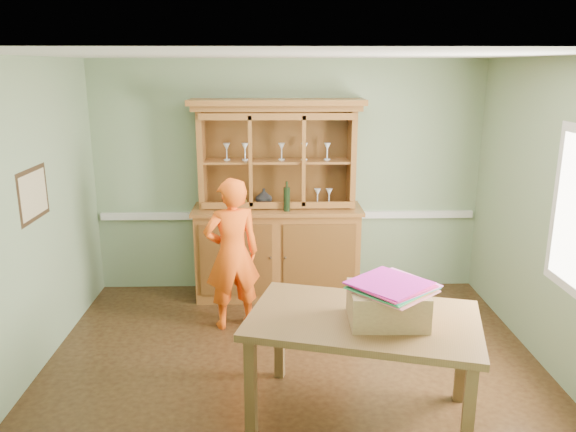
{
  "coord_description": "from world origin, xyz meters",
  "views": [
    {
      "loc": [
        -0.16,
        -4.45,
        2.62
      ],
      "look_at": [
        -0.04,
        0.4,
        1.32
      ],
      "focal_mm": 35.0,
      "sensor_mm": 36.0,
      "label": 1
    }
  ],
  "objects_px": {
    "dining_table": "(363,329)",
    "person": "(232,254)",
    "cardboard_box": "(387,305)",
    "china_hutch": "(277,229)"
  },
  "relations": [
    {
      "from": "dining_table",
      "to": "person",
      "type": "relative_size",
      "value": 1.2
    },
    {
      "from": "cardboard_box",
      "to": "person",
      "type": "distance_m",
      "value": 2.09
    },
    {
      "from": "dining_table",
      "to": "cardboard_box",
      "type": "height_order",
      "value": "cardboard_box"
    },
    {
      "from": "china_hutch",
      "to": "person",
      "type": "height_order",
      "value": "china_hutch"
    },
    {
      "from": "china_hutch",
      "to": "dining_table",
      "type": "height_order",
      "value": "china_hutch"
    },
    {
      "from": "china_hutch",
      "to": "cardboard_box",
      "type": "height_order",
      "value": "china_hutch"
    },
    {
      "from": "china_hutch",
      "to": "dining_table",
      "type": "distance_m",
      "value": 2.5
    },
    {
      "from": "dining_table",
      "to": "person",
      "type": "xyz_separation_m",
      "value": [
        -1.08,
        1.6,
        0.05
      ]
    },
    {
      "from": "china_hutch",
      "to": "cardboard_box",
      "type": "bearing_deg",
      "value": -72.88
    },
    {
      "from": "cardboard_box",
      "to": "person",
      "type": "height_order",
      "value": "person"
    }
  ]
}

